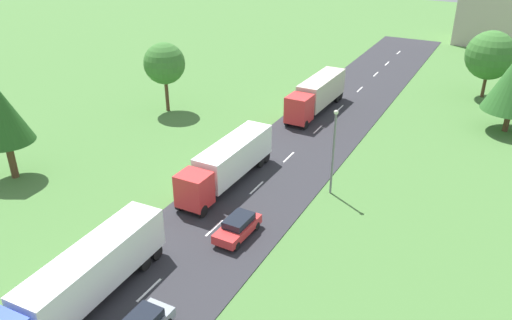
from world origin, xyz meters
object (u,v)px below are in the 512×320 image
object	(u,v)px
truck_lead	(79,281)
truck_third	(317,94)
distant_building	(501,17)
lamppost_second	(334,148)
tree_elm	(490,55)
tree_maple	(164,64)
tree_ash	(1,113)
car_third	(238,227)
truck_second	(228,162)

from	to	relation	value
truck_lead	truck_third	xyz separation A→B (m)	(0.20, 37.21, 0.07)
truck_lead	distant_building	bearing A→B (deg)	79.02
lamppost_second	tree_elm	distance (m)	32.97
tree_maple	truck_third	bearing A→B (deg)	26.40
tree_elm	truck_lead	bearing A→B (deg)	-108.16
tree_maple	distant_building	size ratio (longest dim) A/B	0.58
truck_third	tree_maple	world-z (taller)	tree_maple
truck_third	distant_building	distance (m)	48.24
truck_third	tree_maple	size ratio (longest dim) A/B	1.53
truck_third	tree_maple	xyz separation A→B (m)	(-15.65, -7.77, 3.48)
tree_elm	tree_ash	distance (m)	54.50
tree_elm	distant_building	size ratio (longest dim) A/B	0.60
truck_lead	truck_third	world-z (taller)	truck_third
lamppost_second	tree_elm	size ratio (longest dim) A/B	0.89
tree_ash	truck_third	bearing A→B (deg)	57.10
truck_lead	truck_third	size ratio (longest dim) A/B	1.11
tree_maple	tree_ash	distance (m)	19.91
truck_lead	car_third	size ratio (longest dim) A/B	3.22
lamppost_second	tree_maple	distance (m)	25.59
truck_third	lamppost_second	xyz separation A→B (m)	(8.08, -17.24, 2.00)
truck_second	tree_ash	distance (m)	19.53
lamppost_second	tree_elm	world-z (taller)	tree_elm
tree_ash	distant_building	xyz separation A→B (m)	(33.67, 73.06, -1.42)
truck_second	distant_building	distance (m)	67.28
tree_ash	tree_maple	bearing A→B (deg)	83.70
car_third	tree_elm	size ratio (longest dim) A/B	0.51
truck_lead	tree_maple	xyz separation A→B (m)	(-15.44, 29.44, 3.55)
truck_second	tree_ash	xyz separation A→B (m)	(-17.45, -7.82, 3.97)
distant_building	truck_third	bearing A→B (deg)	-109.20
tree_maple	tree_ash	world-z (taller)	tree_ash
lamppost_second	distant_building	size ratio (longest dim) A/B	0.54
truck_third	tree_maple	bearing A→B (deg)	-153.60
truck_third	distant_building	xyz separation A→B (m)	(15.84, 45.50, 2.45)
lamppost_second	truck_third	bearing A→B (deg)	115.12
truck_third	distant_building	world-z (taller)	distant_building
lamppost_second	tree_ash	distance (m)	27.95
car_third	lamppost_second	size ratio (longest dim) A/B	0.57
tree_elm	truck_third	bearing A→B (deg)	-139.07
truck_third	lamppost_second	bearing A→B (deg)	-64.88
truck_third	distant_building	bearing A→B (deg)	70.80
distant_building	truck_second	bearing A→B (deg)	-103.96
truck_second	truck_third	size ratio (longest dim) A/B	0.98
tree_ash	distant_building	world-z (taller)	distant_building
truck_lead	lamppost_second	world-z (taller)	lamppost_second
truck_third	car_third	world-z (taller)	truck_third
truck_second	truck_third	distance (m)	19.74
tree_maple	lamppost_second	bearing A→B (deg)	-21.77
truck_second	tree_maple	distance (m)	19.73
truck_lead	truck_second	world-z (taller)	truck_second
car_third	truck_third	bearing A→B (deg)	99.26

